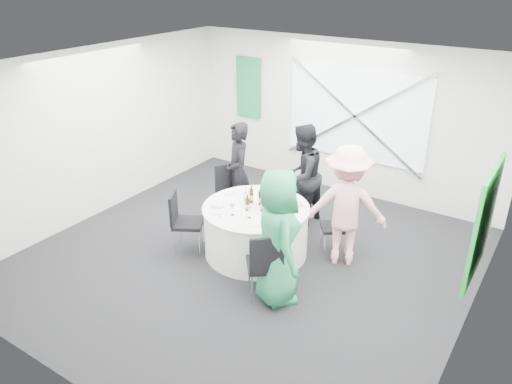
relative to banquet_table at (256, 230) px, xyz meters
The scene contains 47 objects.
floor 0.43m from the banquet_table, 90.00° to the right, with size 6.00×6.00×0.00m, color black.
ceiling 2.43m from the banquet_table, 90.00° to the right, with size 6.00×6.00×0.00m, color white.
wall_back 2.98m from the banquet_table, 90.00° to the left, with size 6.00×6.00×0.00m, color silver.
wall_front 3.36m from the banquet_table, 90.00° to the right, with size 6.00×6.00×0.00m, color silver.
wall_left 3.17m from the banquet_table, behind, with size 6.00×6.00×0.00m, color silver.
wall_right 3.17m from the banquet_table, ahead, with size 6.00×6.00×0.00m, color silver.
window_panel 2.99m from the banquet_table, 83.80° to the left, with size 2.60×0.03×1.60m, color silver.
window_brace_a 2.96m from the banquet_table, 83.71° to the left, with size 0.05×0.05×3.16m, color silver.
window_brace_b 2.96m from the banquet_table, 83.71° to the left, with size 0.05×0.05×3.16m, color silver.
green_banner 3.65m from the banquet_table, 126.03° to the left, with size 0.55×0.04×1.20m, color #167037.
green_sign 3.08m from the banquet_table, ahead, with size 0.05×1.20×1.40m, color #18872B.
banquet_table is the anchor object (origin of this frame).
chair_back 1.05m from the banquet_table, 86.30° to the left, with size 0.39×0.40×0.81m.
chair_back_left 1.11m from the banquet_table, 146.53° to the left, with size 0.62×0.62×0.98m.
chair_back_right 1.24m from the banquet_table, 35.72° to the left, with size 0.52×0.52×0.83m.
chair_front_right 1.18m from the banquet_table, 50.69° to the right, with size 0.63×0.63×0.98m.
chair_front_left 1.11m from the banquet_table, 149.93° to the right, with size 0.59×0.59×0.95m.
person_man_back_left 1.22m from the banquet_table, 138.64° to the left, with size 0.61×0.40×1.69m, color black.
person_man_back 1.29m from the banquet_table, 85.61° to the left, with size 0.83×0.45×1.70m, color black.
person_woman_pink 1.37m from the banquet_table, 23.08° to the left, with size 1.15×0.53×1.78m, color pink.
person_woman_green 1.24m from the banquet_table, 42.87° to the right, with size 0.87×0.57×1.79m, color #248455.
plate_back 0.69m from the banquet_table, 99.56° to the left, with size 0.26×0.26×0.01m.
plate_back_left 0.69m from the banquet_table, 144.90° to the left, with size 0.28×0.28×0.01m.
plate_back_right 0.71m from the banquet_table, 37.41° to the left, with size 0.25×0.25×0.04m.
plate_front_right 0.71m from the banquet_table, 37.89° to the right, with size 0.27×0.27×0.04m.
plate_front_left 0.68m from the banquet_table, 132.65° to the right, with size 0.24×0.24×0.01m.
napkin 0.69m from the banquet_table, 144.52° to the right, with size 0.17×0.11×0.05m, color silver.
beer_bottle_a 0.51m from the banquet_table, 148.40° to the left, with size 0.06×0.06×0.28m.
beer_bottle_b 0.49m from the banquet_table, 82.94° to the left, with size 0.06×0.06×0.27m.
beer_bottle_c 0.51m from the banquet_table, 20.35° to the right, with size 0.06×0.06×0.27m.
beer_bottle_d 0.50m from the banquet_table, 104.20° to the right, with size 0.06×0.06×0.24m.
green_water_bottle 0.52m from the banquet_table, 12.57° to the left, with size 0.08×0.08×0.32m.
clear_water_bottle 0.52m from the banquet_table, behind, with size 0.08×0.08×0.30m.
wine_glass_a 0.63m from the banquet_table, ahead, with size 0.07×0.07×0.17m.
wine_glass_b 0.61m from the banquet_table, 89.02° to the left, with size 0.07×0.07×0.17m.
wine_glass_c 0.64m from the banquet_table, 10.77° to the right, with size 0.07×0.07×0.17m.
wine_glass_d 0.62m from the banquet_table, 46.34° to the left, with size 0.07×0.07×0.17m.
wine_glass_e 0.65m from the banquet_table, 109.29° to the right, with size 0.07×0.07×0.17m.
wine_glass_f 0.61m from the banquet_table, 72.37° to the right, with size 0.07×0.07×0.17m.
fork_a 0.69m from the banquet_table, 157.06° to the right, with size 0.01×0.15×0.01m, color silver.
knife_a 0.69m from the banquet_table, 119.08° to the right, with size 0.01×0.15×0.01m, color silver.
fork_b 0.69m from the banquet_table, 136.89° to the left, with size 0.01×0.15×0.01m, color silver.
knife_b 0.69m from the banquet_table, 166.66° to the left, with size 0.01×0.15×0.01m, color silver.
fork_c 0.69m from the banquet_table, 57.14° to the right, with size 0.01×0.15×0.01m, color silver.
knife_c 0.69m from the banquet_table, 24.88° to the right, with size 0.01×0.15×0.01m, color silver.
fork_d 0.69m from the banquet_table, ahead, with size 0.01×0.15×0.01m, color silver.
knife_d 0.69m from the banquet_table, 50.40° to the left, with size 0.01×0.15×0.01m, color silver.
Camera 1 is at (3.55, -5.17, 4.00)m, focal length 35.00 mm.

